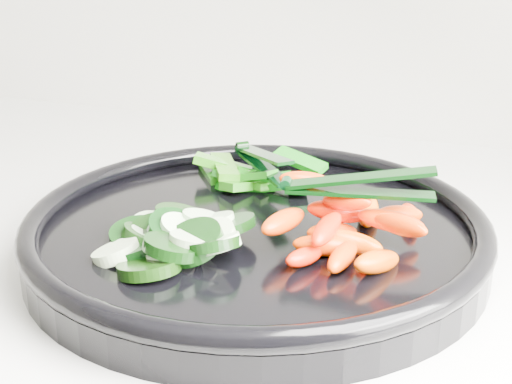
% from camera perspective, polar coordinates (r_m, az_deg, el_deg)
% --- Properties ---
extents(veggie_tray, '(0.42, 0.42, 0.04)m').
position_cam_1_polar(veggie_tray, '(0.58, -0.00, -3.20)').
color(veggie_tray, black).
rests_on(veggie_tray, counter).
extents(cucumber_pile, '(0.13, 0.12, 0.04)m').
position_cam_1_polar(cucumber_pile, '(0.54, -6.75, -3.57)').
color(cucumber_pile, black).
rests_on(cucumber_pile, veggie_tray).
extents(carrot_pile, '(0.14, 0.15, 0.05)m').
position_cam_1_polar(carrot_pile, '(0.54, 7.41, -2.69)').
color(carrot_pile, '#FB5B00').
rests_on(carrot_pile, veggie_tray).
extents(pepper_pile, '(0.13, 0.10, 0.03)m').
position_cam_1_polar(pepper_pile, '(0.67, -0.70, 1.34)').
color(pepper_pile, '#1C6509').
rests_on(pepper_pile, veggie_tray).
extents(tong_carrot, '(0.11, 0.04, 0.02)m').
position_cam_1_polar(tong_carrot, '(0.53, 7.91, 0.54)').
color(tong_carrot, black).
rests_on(tong_carrot, carrot_pile).
extents(tong_pepper, '(0.09, 0.09, 0.02)m').
position_cam_1_polar(tong_pepper, '(0.66, 0.42, 2.61)').
color(tong_pepper, black).
rests_on(tong_pepper, pepper_pile).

